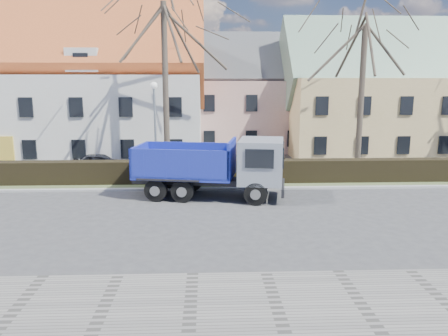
{
  "coord_description": "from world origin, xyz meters",
  "views": [
    {
      "loc": [
        0.45,
        -18.35,
        5.77
      ],
      "look_at": [
        1.29,
        2.6,
        1.6
      ],
      "focal_mm": 35.0,
      "sensor_mm": 36.0,
      "label": 1
    }
  ],
  "objects_px": {
    "streetlight": "(155,132)",
    "parked_car_a": "(100,162)",
    "dump_truck": "(205,167)",
    "cart_frame": "(157,188)"
  },
  "relations": [
    {
      "from": "streetlight",
      "to": "parked_car_a",
      "type": "bearing_deg",
      "value": 143.86
    },
    {
      "from": "dump_truck",
      "to": "parked_car_a",
      "type": "distance_m",
      "value": 9.63
    },
    {
      "from": "streetlight",
      "to": "parked_car_a",
      "type": "height_order",
      "value": "streetlight"
    },
    {
      "from": "streetlight",
      "to": "cart_frame",
      "type": "relative_size",
      "value": 8.0
    },
    {
      "from": "cart_frame",
      "to": "streetlight",
      "type": "bearing_deg",
      "value": 96.93
    },
    {
      "from": "dump_truck",
      "to": "cart_frame",
      "type": "xyz_separation_m",
      "value": [
        -2.47,
        0.56,
        -1.22
      ]
    },
    {
      "from": "streetlight",
      "to": "parked_car_a",
      "type": "relative_size",
      "value": 1.67
    },
    {
      "from": "parked_car_a",
      "to": "streetlight",
      "type": "bearing_deg",
      "value": -128.59
    },
    {
      "from": "dump_truck",
      "to": "parked_car_a",
      "type": "relative_size",
      "value": 2.23
    },
    {
      "from": "dump_truck",
      "to": "streetlight",
      "type": "relative_size",
      "value": 1.33
    }
  ]
}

